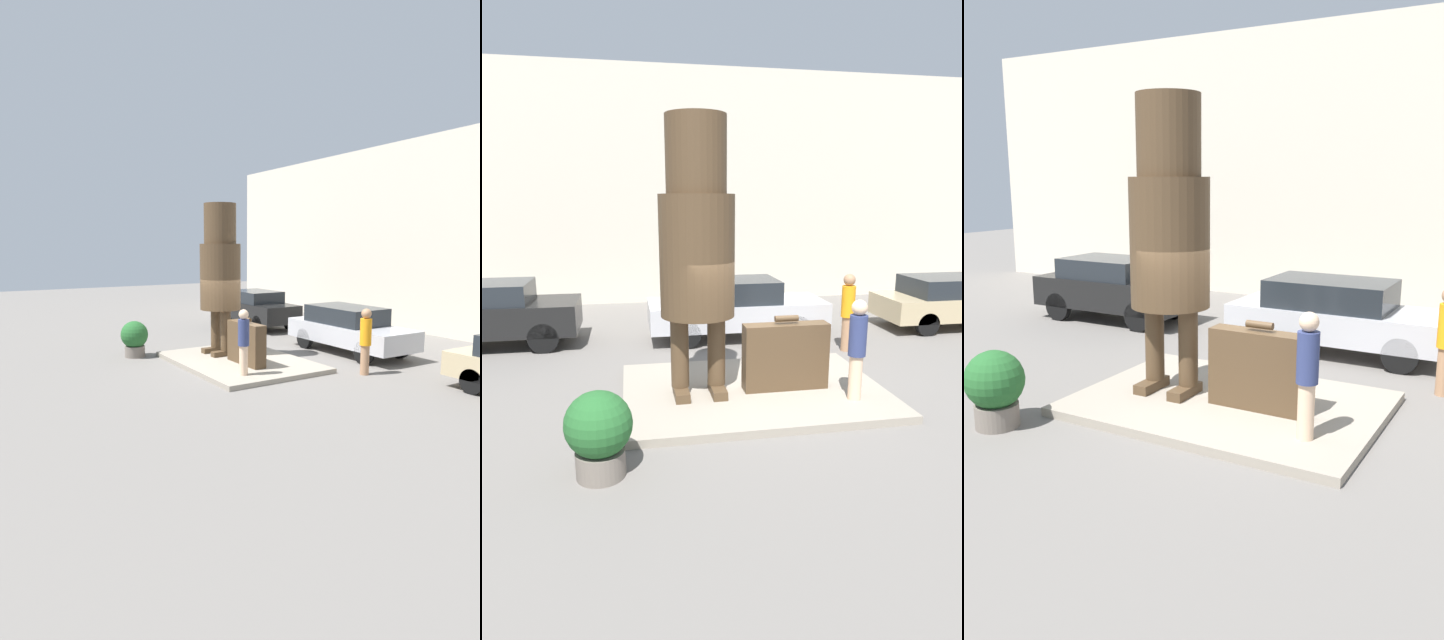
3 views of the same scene
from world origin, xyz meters
The scene contains 11 objects.
ground_plane centered at (0.00, 0.00, 0.00)m, with size 60.00×60.00×0.00m, color slate.
pedestal centered at (0.00, 0.00, 0.07)m, with size 4.70×3.46×0.14m.
building_backdrop centered at (0.00, 9.36, 3.89)m, with size 28.00×0.60×7.78m.
statue_figure centered at (-1.03, -0.09, 2.87)m, with size 1.26×1.26×4.67m.
giant_suitcase centered at (0.56, -0.12, 0.75)m, with size 1.54×0.37×1.36m.
tourist centered at (1.58, -0.85, 1.10)m, with size 0.30×0.30×1.75m.
parked_car_black centered at (-5.49, 4.23, 0.85)m, with size 4.02×1.76×1.59m.
parked_car_silver centered at (0.48, 3.95, 0.82)m, with size 4.52×1.74×1.53m.
parked_car_tan centered at (6.83, 3.99, 0.76)m, with size 4.40×1.82×1.43m.
planter_pot centered at (-2.62, -2.35, 0.62)m, with size 0.87×0.87×1.15m.
worker_hivis centered at (2.85, 2.30, 1.01)m, with size 0.31×0.31×1.84m.
Camera 2 is at (-2.16, -8.37, 3.47)m, focal length 28.00 mm.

